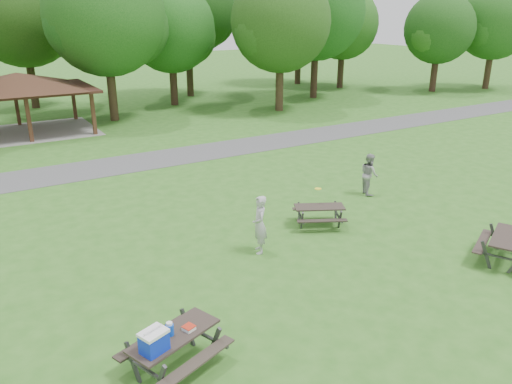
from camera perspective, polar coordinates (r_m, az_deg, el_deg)
The scene contains 19 objects.
ground at distance 14.57m, azimuth 4.86°, elevation -10.16°, with size 160.00×160.00×0.00m, color #2E681D.
asphalt_path at distance 26.29m, azimuth -13.29°, elevation 3.36°, with size 120.00×3.20×0.02m, color #49494C.
pavilion at distance 34.55m, azimuth -25.57°, elevation 11.06°, with size 8.60×7.01×3.76m.
tree_row_e at distance 36.43m, azimuth -16.73°, elevation 18.41°, with size 8.40×8.00×11.02m.
tree_row_f at distance 41.70m, azimuth -9.62°, elevation 17.75°, with size 7.35×7.00×9.55m.
tree_row_g at distance 38.75m, azimuth 2.91°, elevation 18.55°, with size 7.77×7.40×10.25m.
tree_row_h at distance 45.10m, azimuth 7.02°, elevation 19.53°, with size 8.61×8.20×11.37m.
tree_row_i at distance 51.61m, azimuth 9.98°, elevation 18.19°, with size 7.14×6.80×9.52m.
tree_row_j at distance 51.36m, azimuth 20.23°, elevation 16.92°, with size 6.72×6.40×8.96m.
tree_deep_b at distance 43.50m, azimuth -25.00°, elevation 17.72°, with size 8.40×8.00×11.13m.
tree_deep_c at distance 46.07m, azimuth -7.80°, elevation 20.03°, with size 8.82×8.40×11.90m.
tree_deep_d at distance 53.90m, azimuth 5.05°, elevation 19.66°, with size 8.40×8.00×11.27m.
tree_flank_right at distance 55.25m, azimuth 25.69°, elevation 16.97°, with size 7.56×7.20×9.97m.
picnic_table_near at distance 11.02m, azimuth -10.02°, elevation -16.46°, with size 2.48×2.23×1.42m.
picnic_table_middle at distance 18.01m, azimuth 7.24°, elevation -2.14°, with size 2.21×2.06×0.76m.
picnic_table_far at distance 17.18m, azimuth 26.68°, elevation -5.11°, with size 2.49×2.31×0.86m.
frisbee_in_flight at distance 18.11m, azimuth 7.10°, elevation 0.37°, with size 0.32×0.32×0.02m.
frisbee_thrower at distance 15.77m, azimuth 0.42°, elevation -3.75°, with size 0.69×0.46×1.90m, color #ABABAE.
frisbee_catcher at distance 21.40m, azimuth 12.82°, elevation 2.02°, with size 0.85×0.66×1.75m, color #979799.
Camera 1 is at (-7.54, -10.10, 7.31)m, focal length 35.00 mm.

